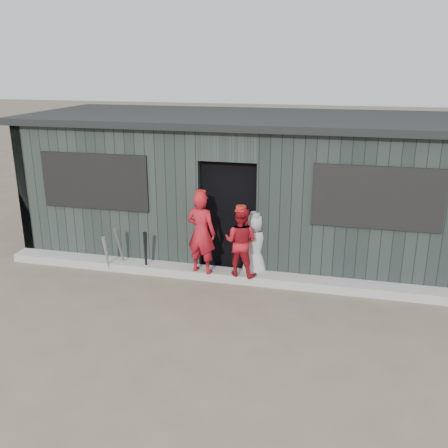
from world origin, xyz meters
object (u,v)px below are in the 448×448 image
(bat_mid, at_px, (120,249))
(player_red_right, at_px, (241,242))
(dugout, at_px, (245,184))
(bat_left, at_px, (107,254))
(bat_right, at_px, (146,253))
(player_red_left, at_px, (201,233))
(player_grey_back, at_px, (255,246))

(bat_mid, relative_size, player_red_right, 0.73)
(player_red_right, distance_m, dugout, 1.88)
(bat_left, bearing_deg, bat_right, 10.05)
(player_red_left, bearing_deg, bat_right, 9.30)
(bat_mid, bearing_deg, bat_right, -2.33)
(player_red_right, bearing_deg, bat_left, 12.57)
(player_red_left, relative_size, dugout, 0.17)
(player_red_right, bearing_deg, bat_right, 9.82)
(player_grey_back, bearing_deg, dugout, -78.72)
(bat_right, height_order, dugout, dugout)
(player_red_left, bearing_deg, player_grey_back, -149.42)
(bat_left, relative_size, player_grey_back, 0.61)
(bat_mid, distance_m, player_red_right, 2.20)
(player_grey_back, bearing_deg, bat_right, 2.38)
(player_red_left, bearing_deg, bat_mid, 8.83)
(bat_left, relative_size, bat_mid, 0.82)
(bat_left, height_order, bat_mid, bat_mid)
(bat_mid, height_order, dugout, dugout)
(bat_left, height_order, player_red_left, player_red_left)
(bat_mid, height_order, bat_right, bat_mid)
(bat_left, relative_size, bat_right, 0.88)
(bat_right, relative_size, dugout, 0.10)
(player_grey_back, bearing_deg, bat_mid, 0.04)
(bat_left, bearing_deg, dugout, 42.63)
(player_red_left, bearing_deg, bat_left, 13.73)
(bat_right, bearing_deg, player_red_right, 0.62)
(player_red_right, relative_size, dugout, 0.14)
(bat_left, distance_m, bat_right, 0.70)
(bat_left, distance_m, player_grey_back, 2.60)
(bat_mid, bearing_deg, player_red_right, -0.04)
(bat_mid, relative_size, player_grey_back, 0.74)
(bat_mid, height_order, player_red_right, player_red_right)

